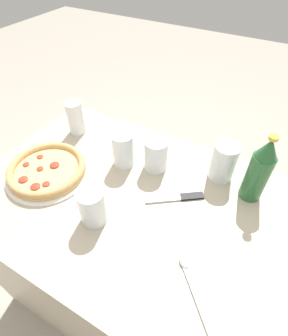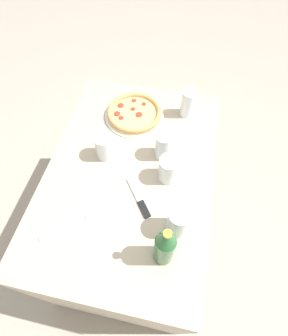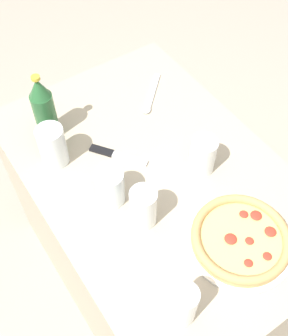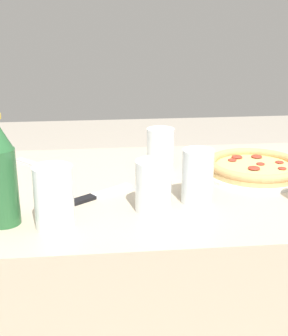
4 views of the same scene
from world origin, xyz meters
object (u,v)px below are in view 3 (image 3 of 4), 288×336
object	(u,v)px
glass_red_wine	(203,156)
spoon	(151,97)
beer_bottle	(44,109)
glass_lemonade	(143,208)
glass_iced_tea	(53,147)
glass_orange_juice	(110,187)
glass_cola	(183,305)
pizza_salami	(241,239)
knife	(116,155)

from	to	relation	value
glass_red_wine	spoon	world-z (taller)	glass_red_wine
beer_bottle	glass_lemonade	bearing A→B (deg)	9.60
glass_iced_tea	spoon	distance (m)	0.39
glass_orange_juice	glass_cola	bearing A→B (deg)	-4.70
pizza_salami	spoon	size ratio (longest dim) A/B	1.77
pizza_salami	glass_cola	xyz separation A→B (m)	(0.07, -0.24, 0.04)
glass_orange_juice	glass_iced_tea	bearing A→B (deg)	-162.11
pizza_salami	glass_iced_tea	distance (m)	0.58
knife	glass_orange_juice	bearing A→B (deg)	-36.66
glass_lemonade	spoon	bearing A→B (deg)	143.25
glass_red_wine	glass_lemonade	bearing A→B (deg)	-77.72
glass_cola	pizza_salami	bearing A→B (deg)	105.38
glass_lemonade	knife	size ratio (longest dim) A/B	0.77
beer_bottle	knife	bearing A→B (deg)	33.17
glass_red_wine	knife	world-z (taller)	glass_red_wine
glass_iced_tea	beer_bottle	bearing A→B (deg)	163.15
pizza_salami	glass_red_wine	size ratio (longest dim) A/B	2.42
beer_bottle	knife	distance (m)	0.25
glass_lemonade	glass_orange_juice	bearing A→B (deg)	-161.25
knife	glass_iced_tea	bearing A→B (deg)	-118.29
glass_iced_tea	glass_orange_juice	world-z (taller)	glass_iced_tea
knife	glass_cola	bearing A→B (deg)	-13.81
glass_red_wine	spoon	bearing A→B (deg)	172.78
glass_iced_tea	glass_lemonade	xyz separation A→B (m)	(0.31, 0.10, -0.00)
pizza_salami	knife	bearing A→B (deg)	-164.61
glass_iced_tea	glass_orange_juice	bearing A→B (deg)	17.89
beer_bottle	knife	size ratio (longest dim) A/B	1.43
beer_bottle	glass_iced_tea	bearing A→B (deg)	-16.85
pizza_salami	knife	size ratio (longest dim) A/B	1.73
glass_lemonade	glass_cola	bearing A→B (deg)	-14.46
pizza_salami	spoon	bearing A→B (deg)	169.17
glass_orange_juice	pizza_salami	bearing A→B (deg)	34.28
glass_orange_juice	glass_red_wine	xyz separation A→B (m)	(0.06, 0.28, 0.00)
spoon	glass_cola	bearing A→B (deg)	-28.63
pizza_salami	glass_orange_juice	bearing A→B (deg)	-145.72
glass_iced_tea	glass_red_wine	size ratio (longest dim) A/B	1.13
glass_red_wine	glass_iced_tea	bearing A→B (deg)	-127.48
pizza_salami	glass_cola	size ratio (longest dim) A/B	2.15
glass_lemonade	spoon	distance (m)	0.47
glass_iced_tea	glass_red_wine	world-z (taller)	glass_iced_tea
glass_cola	glass_red_wine	world-z (taller)	glass_cola
pizza_salami	beer_bottle	xyz separation A→B (m)	(-0.62, -0.24, 0.09)
glass_lemonade	knife	world-z (taller)	glass_lemonade
pizza_salami	glass_lemonade	world-z (taller)	glass_lemonade
beer_bottle	spoon	xyz separation A→B (m)	(0.05, 0.35, -0.11)
glass_iced_tea	glass_lemonade	world-z (taller)	glass_iced_tea
pizza_salami	glass_cola	world-z (taller)	glass_cola
spoon	glass_iced_tea	bearing A→B (deg)	-81.06
beer_bottle	knife	xyz separation A→B (m)	(0.19, 0.12, -0.11)
knife	glass_red_wine	bearing A→B (deg)	46.17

